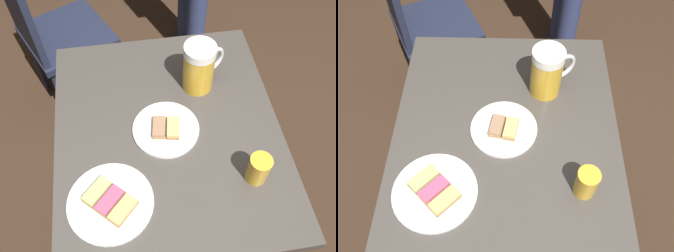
# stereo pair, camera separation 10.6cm
# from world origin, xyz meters

# --- Properties ---
(ground_plane) EXTENTS (6.00, 6.00, 0.00)m
(ground_plane) POSITION_xyz_m (0.00, 0.00, 0.00)
(ground_plane) COLOR #382619
(cafe_table) EXTENTS (0.78, 0.67, 0.77)m
(cafe_table) POSITION_xyz_m (0.00, 0.00, 0.59)
(cafe_table) COLOR black
(cafe_table) RESTS_ON ground_plane
(plate_near) EXTENTS (0.23, 0.23, 0.03)m
(plate_near) POSITION_xyz_m (0.20, -0.18, 0.78)
(plate_near) COLOR white
(plate_near) RESTS_ON cafe_table
(plate_far) EXTENTS (0.20, 0.20, 0.03)m
(plate_far) POSITION_xyz_m (0.00, -0.01, 0.78)
(plate_far) COLOR white
(plate_far) RESTS_ON cafe_table
(beer_mug) EXTENTS (0.11, 0.14, 0.17)m
(beer_mug) POSITION_xyz_m (-0.16, 0.12, 0.85)
(beer_mug) COLOR gold
(beer_mug) RESTS_ON cafe_table
(beer_glass_small) EXTENTS (0.06, 0.06, 0.09)m
(beer_glass_small) POSITION_xyz_m (0.19, 0.21, 0.81)
(beer_glass_small) COLOR gold
(beer_glass_small) RESTS_ON cafe_table
(cafe_chair) EXTENTS (0.51, 0.51, 0.86)m
(cafe_chair) POSITION_xyz_m (-0.80, -0.43, 0.50)
(cafe_chair) COLOR #1E2338
(cafe_chair) RESTS_ON ground_plane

